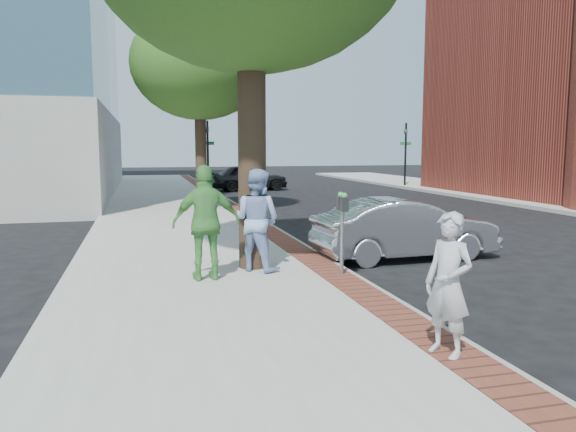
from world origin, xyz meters
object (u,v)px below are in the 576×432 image
object	(u,v)px
parking_meter	(342,216)
sedan_silver	(405,229)
person_green	(207,223)
bg_car	(249,177)
person_officer	(257,220)
person_gray	(448,284)

from	to	relation	value
parking_meter	sedan_silver	size ratio (longest dim) A/B	0.37
person_green	bg_car	distance (m)	21.74
person_officer	sedan_silver	distance (m)	3.61
person_gray	person_officer	distance (m)	4.85
person_gray	bg_car	size ratio (longest dim) A/B	0.37
person_green	sedan_silver	xyz separation A→B (m)	(4.43, 1.47, -0.48)
bg_car	parking_meter	bearing A→B (deg)	168.89
person_officer	bg_car	distance (m)	21.03
sedan_silver	bg_car	size ratio (longest dim) A/B	0.93
person_officer	person_green	world-z (taller)	person_green
sedan_silver	bg_car	world-z (taller)	bg_car
parking_meter	person_officer	distance (m)	1.58
person_officer	parking_meter	bearing A→B (deg)	-165.23
parking_meter	bg_car	bearing A→B (deg)	83.71
parking_meter	person_officer	size ratio (longest dim) A/B	0.79
sedan_silver	bg_car	distance (m)	19.74
parking_meter	bg_car	world-z (taller)	parking_meter
person_officer	sedan_silver	xyz separation A→B (m)	(3.45, 0.95, -0.43)
parking_meter	person_green	xyz separation A→B (m)	(-2.35, 0.24, -0.07)
person_green	sedan_silver	bearing A→B (deg)	-163.69
person_officer	person_green	distance (m)	1.11
person_officer	sedan_silver	world-z (taller)	person_officer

